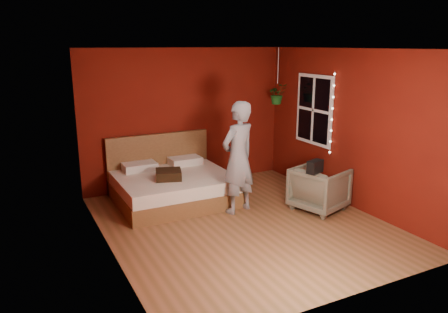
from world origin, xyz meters
The scene contains 10 objects.
floor centered at (0.00, 0.00, 0.00)m, with size 4.50×4.50×0.00m, color brown.
room_walls centered at (0.00, 0.00, 1.68)m, with size 4.04×4.54×2.62m.
window centered at (1.97, 0.90, 1.50)m, with size 0.05×0.97×1.27m.
fairy_lights centered at (1.94, 0.37, 1.50)m, with size 0.04×0.04×1.45m.
bed centered at (-0.60, 1.47, 0.28)m, with size 1.93×1.64×1.06m.
person centered at (0.18, 0.50, 0.91)m, with size 0.66×0.43×1.81m, color gray.
armchair centered at (1.41, -0.04, 0.36)m, with size 0.77×0.79×0.72m, color #676651.
handbag centered at (1.14, -0.23, 0.82)m, with size 0.28×0.14×0.20m, color black.
throw_pillow centered at (-0.75, 1.22, 0.56)m, with size 0.42×0.42×0.15m, color black.
hanging_plant centered at (1.59, 1.54, 1.75)m, with size 0.40×0.36×1.05m.
Camera 1 is at (-3.07, -5.39, 2.67)m, focal length 35.00 mm.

